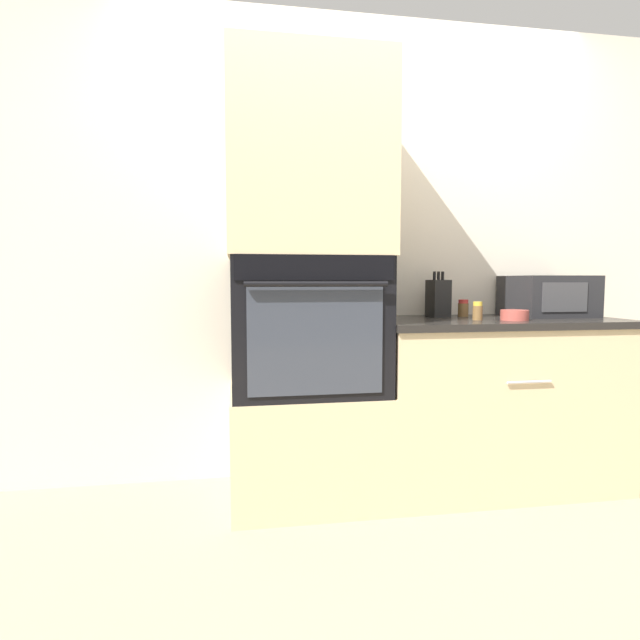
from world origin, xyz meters
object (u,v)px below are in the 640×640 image
wall_oven (307,324)px  knife_block (438,298)px  bowl (514,315)px  condiment_jar_near (463,308)px  microwave (547,296)px  condiment_jar_mid (387,308)px  condiment_jar_far (478,311)px

wall_oven → knife_block: wall_oven is taller
bowl → condiment_jar_near: (-0.14, 0.28, 0.02)m
knife_block → bowl: size_ratio=1.81×
microwave → condiment_jar_mid: microwave is taller
knife_block → condiment_jar_mid: knife_block is taller
condiment_jar_far → wall_oven: bearing=174.6°
wall_oven → microwave: (1.35, 0.11, 0.13)m
bowl → condiment_jar_mid: condiment_jar_mid is taller
wall_oven → bowl: size_ratio=5.32×
knife_block → condiment_jar_mid: size_ratio=2.47×
knife_block → condiment_jar_far: knife_block is taller
condiment_jar_mid → condiment_jar_far: condiment_jar_mid is taller
microwave → condiment_jar_near: (-0.47, 0.05, -0.07)m
microwave → knife_block: (-0.61, 0.05, -0.01)m
wall_oven → knife_block: 0.76m
condiment_jar_mid → condiment_jar_near: bearing=-0.4°
condiment_jar_near → bowl: bearing=-63.8°
condiment_jar_mid → condiment_jar_far: size_ratio=1.08×
condiment_jar_near → condiment_jar_mid: condiment_jar_mid is taller
wall_oven → condiment_jar_near: (0.89, 0.16, 0.06)m
wall_oven → condiment_jar_near: bearing=10.1°
bowl → condiment_jar_mid: (-0.57, 0.28, 0.02)m
wall_oven → condiment_jar_mid: size_ratio=7.24×
microwave → bowl: size_ratio=3.04×
wall_oven → condiment_jar_near: 0.90m
condiment_jar_far → knife_block: bearing=115.0°
bowl → condiment_jar_far: condiment_jar_far is taller
condiment_jar_near → condiment_jar_far: (-0.04, -0.24, -0.00)m
wall_oven → bowl: (1.02, -0.12, 0.04)m
condiment_jar_near → condiment_jar_far: size_ratio=1.01×
condiment_jar_near → knife_block: bearing=-179.0°
microwave → knife_block: bearing=175.4°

